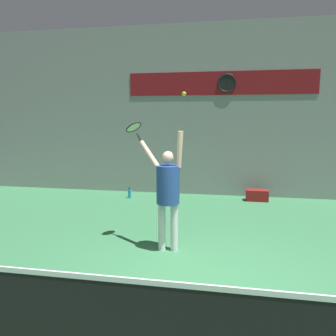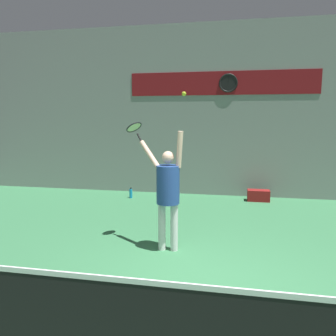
# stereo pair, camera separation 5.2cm
# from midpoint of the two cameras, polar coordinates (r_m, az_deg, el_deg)

# --- Properties ---
(ground_plane) EXTENTS (18.00, 18.00, 0.00)m
(ground_plane) POSITION_cam_midpoint_polar(r_m,az_deg,el_deg) (4.47, 5.85, -22.26)
(ground_plane) COLOR #387A4C
(back_wall) EXTENTS (18.00, 0.10, 5.00)m
(back_wall) POSITION_cam_midpoint_polar(r_m,az_deg,el_deg) (9.82, 8.85, 9.75)
(back_wall) COLOR gray
(back_wall) RESTS_ON ground_plane
(sponsor_banner) EXTENTS (5.36, 0.02, 0.66)m
(sponsor_banner) POSITION_cam_midpoint_polar(r_m,az_deg,el_deg) (9.81, 8.95, 14.38)
(sponsor_banner) COLOR maroon
(scoreboard_clock) EXTENTS (0.53, 0.05, 0.53)m
(scoreboard_clock) POSITION_cam_midpoint_polar(r_m,az_deg,el_deg) (9.79, 10.06, 14.37)
(scoreboard_clock) COLOR black
(court_net) EXTENTS (8.80, 0.07, 1.06)m
(court_net) POSITION_cam_midpoint_polar(r_m,az_deg,el_deg) (3.09, 3.83, -26.93)
(court_net) COLOR #333333
(court_net) RESTS_ON ground_plane
(tennis_player) EXTENTS (0.87, 0.55, 2.09)m
(tennis_player) POSITION_cam_midpoint_polar(r_m,az_deg,el_deg) (5.62, -0.31, -3.66)
(tennis_player) COLOR white
(tennis_player) RESTS_ON ground_plane
(tennis_racket) EXTENTS (0.38, 0.40, 0.37)m
(tennis_racket) POSITION_cam_midpoint_polar(r_m,az_deg,el_deg) (6.03, -6.18, 6.93)
(tennis_racket) COLOR black
(tennis_ball) EXTENTS (0.07, 0.07, 0.07)m
(tennis_ball) POSITION_cam_midpoint_polar(r_m,az_deg,el_deg) (5.39, 2.53, 12.79)
(tennis_ball) COLOR #CCDB2D
(water_bottle) EXTENTS (0.09, 0.09, 0.31)m
(water_bottle) POSITION_cam_midpoint_polar(r_m,az_deg,el_deg) (9.59, -6.87, -4.40)
(water_bottle) COLOR #198CCC
(water_bottle) RESTS_ON ground_plane
(equipment_bag) EXTENTS (0.60, 0.30, 0.31)m
(equipment_bag) POSITION_cam_midpoint_polar(r_m,az_deg,el_deg) (9.54, 15.09, -4.61)
(equipment_bag) COLOR maroon
(equipment_bag) RESTS_ON ground_plane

